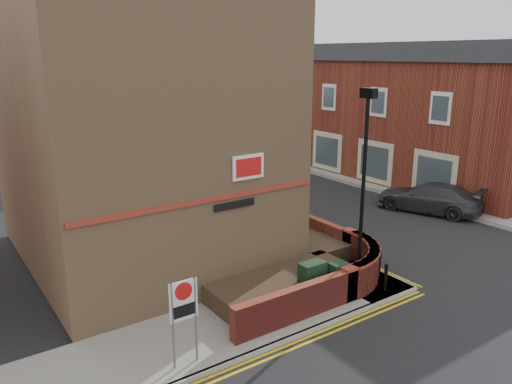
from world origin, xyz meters
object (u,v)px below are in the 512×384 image
object	(u,v)px
zone_sign	(184,307)
silver_car_near	(242,179)
lamppost	(363,189)
utility_cabinet_large	(312,281)

from	to	relation	value
zone_sign	silver_car_near	xyz separation A→B (m)	(10.00, 12.81, -0.94)
lamppost	zone_sign	distance (m)	6.85
utility_cabinet_large	zone_sign	xyz separation A→B (m)	(-4.70, -0.80, 0.92)
zone_sign	silver_car_near	distance (m)	16.27
utility_cabinet_large	silver_car_near	size ratio (longest dim) A/B	0.28
silver_car_near	lamppost	bearing A→B (deg)	-109.44
lamppost	utility_cabinet_large	xyz separation A→B (m)	(-1.90, 0.10, -2.62)
utility_cabinet_large	zone_sign	world-z (taller)	zone_sign
utility_cabinet_large	silver_car_near	world-z (taller)	silver_car_near
lamppost	utility_cabinet_large	size ratio (longest dim) A/B	5.25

